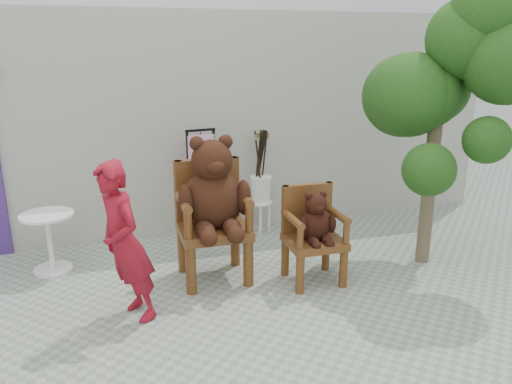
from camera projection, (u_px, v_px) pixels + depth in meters
ground_plane at (249, 327)px, 4.71m from camera, size 60.00×60.00×0.00m
back_wall at (188, 122)px, 7.12m from camera, size 9.00×1.00×3.00m
chair_big at (213, 200)px, 5.46m from camera, size 0.79×0.86×1.65m
chair_small at (313, 226)px, 5.50m from camera, size 0.61×0.57×1.07m
person at (125, 243)px, 4.63m from camera, size 0.58×0.68×1.59m
cafe_table at (49, 235)px, 5.77m from camera, size 0.60×0.60×0.70m
display_stand at (202, 198)px, 6.70m from camera, size 0.49×0.40×1.51m
stool_bucket at (261, 189)px, 6.92m from camera, size 0.32×0.32×1.45m
tree at (444, 79)px, 5.55m from camera, size 1.67×1.83×3.30m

